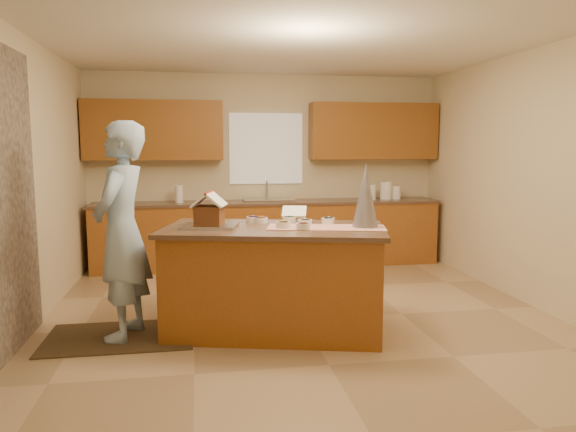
# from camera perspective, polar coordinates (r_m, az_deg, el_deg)

# --- Properties ---
(floor) EXTENTS (5.50, 5.50, 0.00)m
(floor) POSITION_cam_1_polar(r_m,az_deg,el_deg) (5.41, 1.42, -10.81)
(floor) COLOR tan
(floor) RESTS_ON ground
(ceiling) EXTENTS (5.50, 5.50, 0.00)m
(ceiling) POSITION_cam_1_polar(r_m,az_deg,el_deg) (5.24, 1.52, 18.50)
(ceiling) COLOR silver
(ceiling) RESTS_ON floor
(wall_back) EXTENTS (5.50, 5.50, 0.00)m
(wall_back) POSITION_cam_1_polar(r_m,az_deg,el_deg) (7.87, -2.34, 4.91)
(wall_back) COLOR beige
(wall_back) RESTS_ON floor
(wall_front) EXTENTS (5.50, 5.50, 0.00)m
(wall_front) POSITION_cam_1_polar(r_m,az_deg,el_deg) (2.52, 13.39, -0.58)
(wall_front) COLOR beige
(wall_front) RESTS_ON floor
(wall_left) EXTENTS (5.50, 5.50, 0.00)m
(wall_left) POSITION_cam_1_polar(r_m,az_deg,el_deg) (5.28, -26.25, 2.94)
(wall_left) COLOR beige
(wall_left) RESTS_ON floor
(wall_right) EXTENTS (5.50, 5.50, 0.00)m
(wall_right) POSITION_cam_1_polar(r_m,az_deg,el_deg) (6.14, 25.09, 3.52)
(wall_right) COLOR beige
(wall_right) RESTS_ON floor
(window_curtain) EXTENTS (1.05, 0.03, 1.00)m
(window_curtain) POSITION_cam_1_polar(r_m,az_deg,el_deg) (7.83, -2.33, 7.09)
(window_curtain) COLOR white
(window_curtain) RESTS_ON wall_back
(back_counter_base) EXTENTS (4.80, 0.60, 0.88)m
(back_counter_base) POSITION_cam_1_polar(r_m,az_deg,el_deg) (7.66, -2.03, -2.00)
(back_counter_base) COLOR #954B1E
(back_counter_base) RESTS_ON floor
(back_counter_top) EXTENTS (4.85, 0.63, 0.04)m
(back_counter_top) POSITION_cam_1_polar(r_m,az_deg,el_deg) (7.60, -2.05, 1.42)
(back_counter_top) COLOR brown
(back_counter_top) RESTS_ON back_counter_base
(upper_cabinet_left) EXTENTS (1.85, 0.35, 0.80)m
(upper_cabinet_left) POSITION_cam_1_polar(r_m,az_deg,el_deg) (7.64, -13.94, 8.75)
(upper_cabinet_left) COLOR brown
(upper_cabinet_left) RESTS_ON wall_back
(upper_cabinet_right) EXTENTS (1.85, 0.35, 0.80)m
(upper_cabinet_right) POSITION_cam_1_polar(r_m,az_deg,el_deg) (8.03, 8.98, 8.80)
(upper_cabinet_right) COLOR brown
(upper_cabinet_right) RESTS_ON wall_back
(sink) EXTENTS (0.70, 0.45, 0.12)m
(sink) POSITION_cam_1_polar(r_m,az_deg,el_deg) (7.60, -2.04, 1.35)
(sink) COLOR silver
(sink) RESTS_ON back_counter_top
(faucet) EXTENTS (0.03, 0.03, 0.28)m
(faucet) POSITION_cam_1_polar(r_m,az_deg,el_deg) (7.77, -2.22, 2.73)
(faucet) COLOR silver
(faucet) RESTS_ON back_counter_top
(island_base) EXTENTS (2.06, 1.37, 0.92)m
(island_base) POSITION_cam_1_polar(r_m,az_deg,el_deg) (4.97, -1.48, -6.92)
(island_base) COLOR #954B1E
(island_base) RESTS_ON floor
(island_top) EXTENTS (2.16, 1.47, 0.04)m
(island_top) POSITION_cam_1_polar(r_m,az_deg,el_deg) (4.87, -1.50, -1.42)
(island_top) COLOR brown
(island_top) RESTS_ON island_base
(table_runner) EXTENTS (1.11, 0.62, 0.01)m
(table_runner) POSITION_cam_1_polar(r_m,az_deg,el_deg) (4.85, 4.06, -1.21)
(table_runner) COLOR #A4240B
(table_runner) RESTS_ON island_top
(baking_tray) EXTENTS (0.55, 0.46, 0.03)m
(baking_tray) POSITION_cam_1_polar(r_m,az_deg,el_deg) (4.91, -8.27, -1.03)
(baking_tray) COLOR silver
(baking_tray) RESTS_ON island_top
(cookbook) EXTENTS (0.27, 0.23, 0.10)m
(cookbook) POSITION_cam_1_polar(r_m,az_deg,el_deg) (5.24, 0.66, 0.47)
(cookbook) COLOR white
(cookbook) RESTS_ON island_top
(tinsel_tree) EXTENTS (0.28, 0.28, 0.58)m
(tinsel_tree) POSITION_cam_1_polar(r_m,az_deg,el_deg) (4.87, 8.17, 2.16)
(tinsel_tree) COLOR silver
(tinsel_tree) RESTS_ON island_top
(rug) EXTENTS (1.28, 0.84, 0.01)m
(rug) POSITION_cam_1_polar(r_m,az_deg,el_deg) (5.15, -17.26, -12.04)
(rug) COLOR black
(rug) RESTS_ON floor
(boy) EXTENTS (0.61, 0.78, 1.89)m
(boy) POSITION_cam_1_polar(r_m,az_deg,el_deg) (4.91, -17.11, -1.50)
(boy) COLOR #9CBBDE
(boy) RESTS_ON rug
(canister_a) EXTENTS (0.15, 0.15, 0.21)m
(canister_a) POSITION_cam_1_polar(r_m,az_deg,el_deg) (7.92, 8.69, 2.50)
(canister_a) COLOR white
(canister_a) RESTS_ON back_counter_top
(canister_b) EXTENTS (0.17, 0.17, 0.25)m
(canister_b) POSITION_cam_1_polar(r_m,az_deg,el_deg) (7.99, 10.29, 2.65)
(canister_b) COLOR white
(canister_b) RESTS_ON back_counter_top
(canister_c) EXTENTS (0.14, 0.14, 0.19)m
(canister_c) POSITION_cam_1_polar(r_m,az_deg,el_deg) (8.05, 11.32, 2.45)
(canister_c) COLOR white
(canister_c) RESTS_ON back_counter_top
(paper_towel) EXTENTS (0.11, 0.11, 0.23)m
(paper_towel) POSITION_cam_1_polar(r_m,az_deg,el_deg) (7.53, -11.39, 2.27)
(paper_towel) COLOR white
(paper_towel) RESTS_ON back_counter_top
(gingerbread_house) EXTENTS (0.35, 0.35, 0.30)m
(gingerbread_house) POSITION_cam_1_polar(r_m,az_deg,el_deg) (4.90, -8.30, 0.40)
(gingerbread_house) COLOR brown
(gingerbread_house) RESTS_ON baking_tray
(candy_bowls) EXTENTS (0.81, 0.62, 0.06)m
(candy_bowls) POSITION_cam_1_polar(r_m,az_deg,el_deg) (4.99, 0.07, -0.63)
(candy_bowls) COLOR purple
(candy_bowls) RESTS_ON island_top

